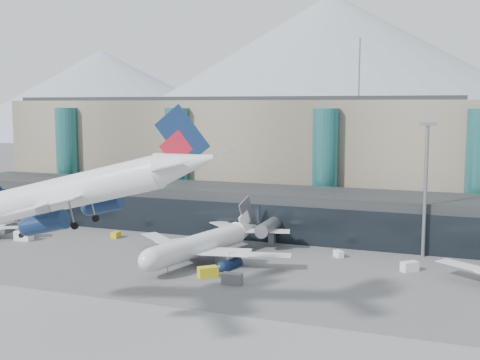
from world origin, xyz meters
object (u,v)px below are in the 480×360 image
object	(u,v)px
veh_f	(7,228)
veh_h	(208,272)
veh_b	(116,235)
veh_g	(339,254)
lightmast_mid	(426,182)
veh_d	(410,266)
jet_parked_mid	(210,235)
veh_a	(24,236)
hero_jet	(94,180)
veh_c	(232,279)

from	to	relation	value
veh_f	veh_h	world-z (taller)	veh_f
veh_b	veh_g	distance (m)	48.90
lightmast_mid	veh_b	size ratio (longest dim) A/B	11.34
veh_d	jet_parked_mid	bearing A→B (deg)	143.49
veh_b	veh_a	bearing A→B (deg)	114.35
veh_a	veh_g	world-z (taller)	veh_a
veh_d	veh_g	bearing A→B (deg)	115.32
veh_f	veh_g	distance (m)	75.44
hero_jet	jet_parked_mid	world-z (taller)	hero_jet
veh_a	veh_g	distance (m)	66.67
hero_jet	veh_b	distance (m)	57.93
lightmast_mid	veh_f	xyz separation A→B (m)	(-90.35, -10.34, -13.39)
jet_parked_mid	veh_h	distance (m)	12.96
hero_jet	veh_h	size ratio (longest dim) A/B	11.29
veh_a	veh_g	bearing A→B (deg)	4.81
lightmast_mid	jet_parked_mid	bearing A→B (deg)	-157.46
jet_parked_mid	veh_b	world-z (taller)	jet_parked_mid
lightmast_mid	veh_a	world-z (taller)	lightmast_mid
lightmast_mid	jet_parked_mid	xyz separation A→B (m)	(-37.50, -15.57, -10.00)
veh_a	jet_parked_mid	bearing A→B (deg)	-3.34
jet_parked_mid	veh_f	size ratio (longest dim) A/B	9.90
hero_jet	veh_a	bearing A→B (deg)	134.95
lightmast_mid	veh_d	size ratio (longest dim) A/B	8.62
lightmast_mid	veh_c	bearing A→B (deg)	-133.25
veh_c	veh_h	world-z (taller)	veh_c
veh_d	veh_g	xyz separation A→B (m)	(-13.56, 5.37, -0.23)
hero_jet	veh_h	bearing A→B (deg)	77.98
lightmast_mid	veh_h	world-z (taller)	lightmast_mid
veh_a	veh_h	size ratio (longest dim) A/B	1.11
jet_parked_mid	veh_g	distance (m)	24.69
lightmast_mid	hero_jet	xyz separation A→B (m)	(-36.68, -54.03, 5.13)
veh_c	veh_b	bearing A→B (deg)	143.97
lightmast_mid	veh_g	bearing A→B (deg)	-158.07
veh_b	veh_f	distance (m)	26.69
hero_jet	veh_b	size ratio (longest dim) A/B	16.37
hero_jet	veh_h	distance (m)	32.89
veh_b	veh_g	size ratio (longest dim) A/B	1.06
veh_h	veh_c	bearing A→B (deg)	-65.67
veh_d	veh_h	bearing A→B (deg)	163.51
veh_a	veh_f	bearing A→B (deg)	146.81
jet_parked_mid	veh_b	distance (m)	28.19
veh_a	veh_b	bearing A→B (deg)	24.67
jet_parked_mid	veh_a	world-z (taller)	jet_parked_mid
hero_jet	jet_parked_mid	distance (m)	41.34
veh_a	veh_b	world-z (taller)	veh_a
veh_c	veh_h	distance (m)	5.74
veh_a	veh_f	size ratio (longest dim) A/B	0.99
hero_jet	veh_g	size ratio (longest dim) A/B	17.31
veh_d	veh_g	distance (m)	14.59
veh_a	veh_h	xyz separation A→B (m)	(48.03, -11.52, -0.12)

